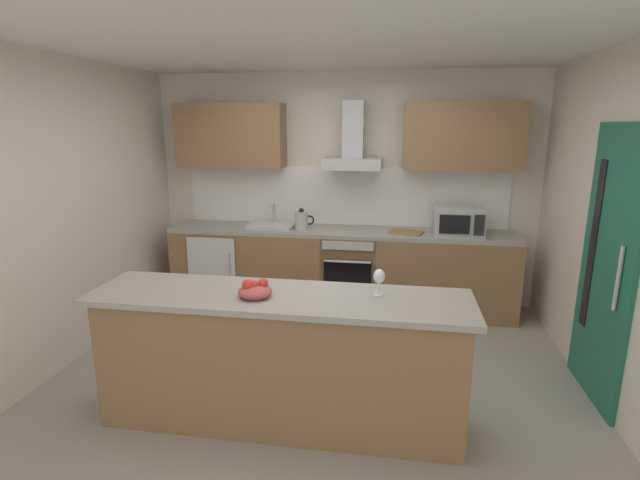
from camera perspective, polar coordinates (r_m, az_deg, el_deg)
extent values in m
cube|color=gray|center=(4.06, -0.63, -16.45)|extent=(5.31, 4.88, 0.02)
cube|color=white|center=(3.56, -0.75, 23.08)|extent=(5.31, 4.88, 0.02)
cube|color=silver|center=(5.54, 2.91, 6.13)|extent=(5.31, 0.12, 2.60)
cube|color=silver|center=(4.52, -29.54, 2.62)|extent=(0.12, 4.88, 2.60)
cube|color=silver|center=(3.88, 33.50, 0.55)|extent=(0.12, 4.88, 2.60)
cube|color=white|center=(5.48, 2.82, 5.30)|extent=(3.66, 0.02, 0.66)
cube|color=olive|center=(5.36, 2.34, -3.67)|extent=(3.79, 0.60, 0.86)
cube|color=#9E998E|center=(5.24, 2.39, 1.03)|extent=(3.79, 0.60, 0.04)
cube|color=olive|center=(3.34, -4.80, -14.50)|extent=(2.42, 0.52, 0.91)
cube|color=#9E998E|center=(3.15, -4.97, -6.90)|extent=(2.52, 0.64, 0.04)
cube|color=olive|center=(5.55, -10.66, 12.25)|extent=(1.21, 0.32, 0.70)
cube|color=olive|center=(5.27, 16.79, 11.84)|extent=(1.21, 0.32, 0.70)
cube|color=#1E664C|center=(4.03, 31.30, -2.81)|extent=(0.04, 0.85, 2.05)
cube|color=black|center=(4.21, 29.99, -0.56)|extent=(0.01, 0.11, 1.31)
cylinder|color=#B7BABC|center=(3.77, 32.23, -3.94)|extent=(0.03, 0.03, 0.45)
cube|color=slate|center=(5.32, 3.63, -3.48)|extent=(0.60, 0.56, 0.80)
cube|color=black|center=(5.06, 3.29, -5.14)|extent=(0.50, 0.02, 0.48)
cube|color=#B7BABC|center=(4.95, 3.35, -0.71)|extent=(0.54, 0.02, 0.09)
cylinder|color=#B7BABC|center=(4.96, 3.28, -2.64)|extent=(0.49, 0.02, 0.02)
cube|color=white|center=(5.67, -11.78, -3.03)|extent=(0.58, 0.56, 0.85)
cube|color=silver|center=(5.41, -12.87, -3.89)|extent=(0.55, 0.02, 0.80)
cylinder|color=#B7BABC|center=(5.31, -10.76, -3.66)|extent=(0.02, 0.02, 0.38)
cube|color=#B7BABC|center=(5.16, 16.32, 2.21)|extent=(0.50, 0.36, 0.30)
cube|color=black|center=(4.97, 15.89, 1.81)|extent=(0.30, 0.02, 0.19)
cube|color=black|center=(5.01, 18.61, 1.69)|extent=(0.10, 0.01, 0.21)
cube|color=silver|center=(5.36, -5.83, 1.71)|extent=(0.50, 0.40, 0.04)
cylinder|color=#B7BABC|center=(5.46, -5.51, 3.09)|extent=(0.03, 0.03, 0.26)
cylinder|color=#B7BABC|center=(5.36, -5.76, 4.20)|extent=(0.03, 0.16, 0.03)
cylinder|color=#B7BABC|center=(5.23, -2.25, 2.33)|extent=(0.15, 0.15, 0.20)
sphere|color=black|center=(5.20, -2.26, 3.54)|extent=(0.06, 0.06, 0.06)
cone|color=#B7BABC|center=(5.24, -3.33, 2.79)|extent=(0.09, 0.04, 0.07)
torus|color=black|center=(5.21, -1.28, 2.41)|extent=(0.11, 0.02, 0.11)
cube|color=#B7BABC|center=(5.20, 3.94, 9.16)|extent=(0.62, 0.45, 0.12)
cube|color=#B7BABC|center=(5.23, 4.06, 13.13)|extent=(0.22, 0.22, 0.60)
cylinder|color=silver|center=(3.14, 7.06, -6.55)|extent=(0.07, 0.07, 0.01)
cylinder|color=silver|center=(3.13, 7.08, -5.72)|extent=(0.01, 0.01, 0.09)
ellipsoid|color=silver|center=(3.10, 7.12, -4.34)|extent=(0.08, 0.08, 0.10)
ellipsoid|color=#B24C47|center=(3.11, -7.81, -6.16)|extent=(0.22, 0.22, 0.09)
sphere|color=red|center=(3.09, -8.66, -5.38)|extent=(0.08, 0.08, 0.08)
sphere|color=red|center=(3.11, -6.88, -5.21)|extent=(0.07, 0.07, 0.07)
sphere|color=red|center=(3.10, -7.84, -5.37)|extent=(0.06, 0.06, 0.06)
cube|color=#9E7247|center=(5.15, 10.33, 0.94)|extent=(0.39, 0.31, 0.02)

